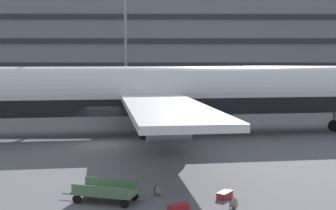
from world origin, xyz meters
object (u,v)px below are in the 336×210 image
(airliner, at_px, (156,94))
(suitcase_orange, at_px, (178,207))
(baggage_cart, at_px, (106,192))
(backpack_navy, at_px, (158,191))
(suitcase_silver, at_px, (225,195))
(backpack_scuffed, at_px, (234,203))

(airliner, xyz_separation_m, suitcase_orange, (1.12, -17.71, -3.11))
(baggage_cart, bearing_deg, backpack_navy, 21.11)
(suitcase_orange, bearing_deg, suitcase_silver, 38.14)
(airliner, height_order, backpack_navy, airliner)
(suitcase_orange, bearing_deg, backpack_navy, 113.00)
(suitcase_silver, distance_m, suitcase_orange, 2.56)
(baggage_cart, bearing_deg, airliner, 83.63)
(backpack_scuffed, relative_size, baggage_cart, 0.15)
(backpack_navy, xyz_separation_m, baggage_cart, (-2.13, -0.82, 0.22))
(suitcase_orange, distance_m, backpack_scuffed, 2.21)
(suitcase_orange, xyz_separation_m, backpack_scuffed, (2.20, 0.23, 0.09))
(airliner, relative_size, baggage_cart, 12.96)
(backpack_navy, bearing_deg, baggage_cart, -158.89)
(airliner, xyz_separation_m, backpack_scuffed, (3.32, -17.49, -3.01))
(suitcase_orange, bearing_deg, airliner, 93.61)
(suitcase_orange, height_order, baggage_cart, baggage_cart)
(backpack_scuffed, height_order, baggage_cart, baggage_cart)
(suitcase_silver, relative_size, suitcase_orange, 0.96)
(suitcase_silver, height_order, baggage_cart, baggage_cart)
(suitcase_orange, distance_m, backpack_navy, 2.14)
(baggage_cart, bearing_deg, backpack_scuffed, -10.06)
(backpack_navy, bearing_deg, suitcase_orange, -67.00)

